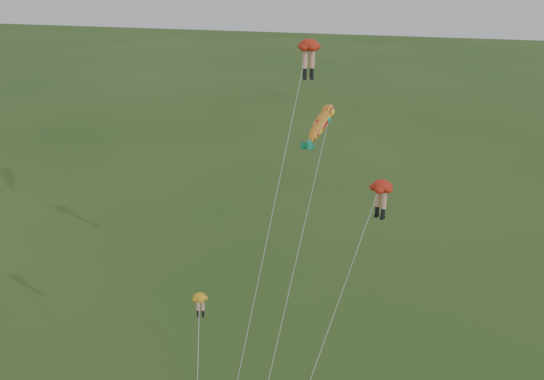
# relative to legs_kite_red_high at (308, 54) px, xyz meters

# --- Properties ---
(legs_kite_red_high) EXTENTS (3.31, 12.66, 19.70)m
(legs_kite_red_high) POSITION_rel_legs_kite_red_high_xyz_m (0.00, 0.00, 0.00)
(legs_kite_red_high) COLOR red
(legs_kite_red_high) RESTS_ON ground
(legs_kite_red_mid) EXTENTS (4.98, 11.05, 12.48)m
(legs_kite_red_mid) POSITION_rel_legs_kite_red_high_xyz_m (4.99, -3.75, -7.09)
(legs_kite_red_mid) COLOR red
(legs_kite_red_mid) RESTS_ON ground
(legs_kite_yellow) EXTENTS (1.64, 5.40, 7.56)m
(legs_kite_yellow) POSITION_rel_legs_kite_red_high_xyz_m (-3.98, -10.15, -12.03)
(legs_kite_yellow) COLOR gold
(legs_kite_yellow) RESTS_ON ground
(fish_kite) EXTENTS (2.66, 13.52, 15.92)m
(fish_kite) POSITION_rel_legs_kite_red_high_xyz_m (0.96, -0.33, -4.29)
(fish_kite) COLOR yellow
(fish_kite) RESTS_ON ground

